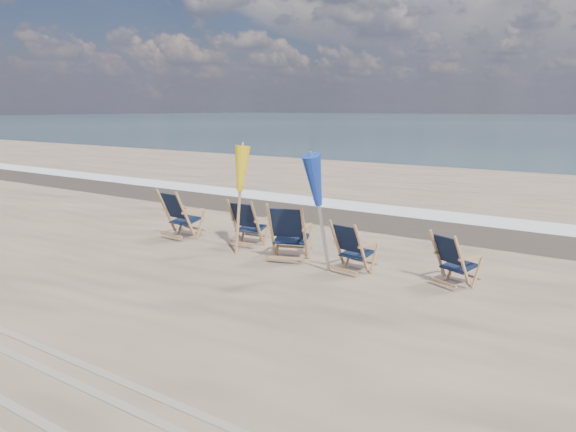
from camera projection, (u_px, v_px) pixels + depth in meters
name	position (u px, v px, depth m)	size (l,w,h in m)	color
surf_foam	(423.00, 214.00, 14.68)	(200.00, 1.40, 0.01)	silver
wet_sand_strip	(399.00, 223.00, 13.48)	(200.00, 2.60, 0.00)	#42362A
tire_tracks	(8.00, 376.00, 5.79)	(80.00, 1.30, 0.01)	gray
beach_chair_0	(185.00, 216.00, 11.55)	(0.68, 0.77, 1.07)	black
beach_chair_1	(257.00, 224.00, 10.98)	(0.62, 0.70, 0.97)	black
beach_chair_2	(304.00, 234.00, 9.89)	(0.70, 0.78, 1.09)	black
beach_chair_3	(361.00, 250.00, 9.10)	(0.58, 0.66, 0.91)	black
beach_chair_4	(462.00, 263.00, 8.40)	(0.57, 0.64, 0.88)	black
umbrella_yellow	(239.00, 175.00, 10.43)	(0.30, 0.30, 2.02)	#A8794B
umbrella_blue	(322.00, 182.00, 9.02)	(0.30, 0.30, 2.08)	#A5A5AD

